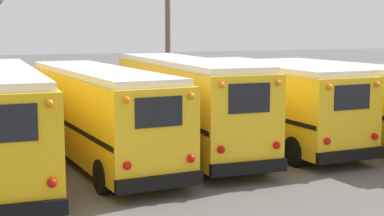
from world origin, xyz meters
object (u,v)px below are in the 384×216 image
at_px(school_bus_2, 185,101).
at_px(school_bus_4, 352,99).
at_px(school_bus_1, 99,112).
at_px(school_bus_3, 269,101).
at_px(utility_pole, 168,22).

relative_size(school_bus_2, school_bus_4, 0.98).
height_order(school_bus_1, school_bus_4, school_bus_1).
bearing_deg(school_bus_3, school_bus_1, -177.84).
distance_m(school_bus_3, school_bus_4, 3.39).
bearing_deg(school_bus_4, school_bus_2, 171.93).
bearing_deg(school_bus_3, school_bus_4, -11.02).
height_order(school_bus_2, school_bus_3, school_bus_2).
xyz_separation_m(school_bus_4, utility_pole, (-2.64, 13.09, 3.08)).
relative_size(school_bus_1, school_bus_2, 0.98).
relative_size(school_bus_3, utility_pole, 1.05).
bearing_deg(school_bus_4, school_bus_1, 177.72).
height_order(school_bus_3, utility_pole, utility_pole).
distance_m(school_bus_3, utility_pole, 12.83).
bearing_deg(school_bus_2, school_bus_4, -8.07).
bearing_deg(school_bus_2, school_bus_3, -5.08).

